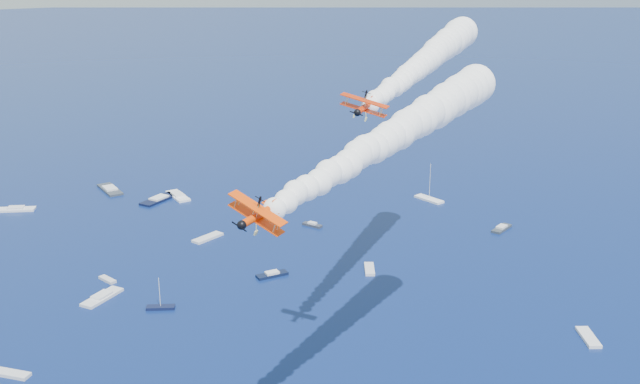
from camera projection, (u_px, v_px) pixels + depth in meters
biplane_lead at (364, 107)px, 127.98m from camera, size 11.38×12.03×7.22m
biplane_trail at (258, 216)px, 91.29m from camera, size 10.51×11.52×7.80m
smoke_trail_lead at (424, 62)px, 158.04m from camera, size 75.49×73.25×12.98m
smoke_trail_trail at (395, 134)px, 118.77m from camera, size 75.13×64.19×12.98m
spectator_boats at (142, 257)px, 206.35m from camera, size 204.35×165.74×0.70m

